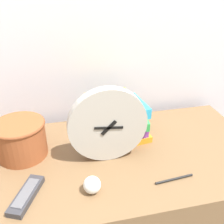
# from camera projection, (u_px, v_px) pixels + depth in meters

# --- Properties ---
(wall_back) EXTENTS (6.00, 0.04, 2.40)m
(wall_back) POSITION_uv_depth(u_px,v_px,m) (71.00, 11.00, 1.06)
(wall_back) COLOR silver
(wall_back) RESTS_ON ground_plane
(desk) EXTENTS (1.35, 0.58, 0.73)m
(desk) POSITION_uv_depth(u_px,v_px,m) (92.00, 224.00, 1.15)
(desk) COLOR brown
(desk) RESTS_ON ground_plane
(desk_clock) EXTENTS (0.28, 0.04, 0.28)m
(desk_clock) POSITION_uv_depth(u_px,v_px,m) (108.00, 125.00, 0.91)
(desk_clock) COLOR #B7B2A8
(desk_clock) RESTS_ON desk
(book_stack) EXTENTS (0.26, 0.21, 0.18)m
(book_stack) POSITION_uv_depth(u_px,v_px,m) (116.00, 119.00, 1.06)
(book_stack) COLOR orange
(book_stack) RESTS_ON desk
(basket) EXTENTS (0.19, 0.19, 0.14)m
(basket) POSITION_uv_depth(u_px,v_px,m) (21.00, 138.00, 0.96)
(basket) COLOR #994C28
(basket) RESTS_ON desk
(tv_remote) EXTENTS (0.11, 0.17, 0.02)m
(tv_remote) POSITION_uv_depth(u_px,v_px,m) (26.00, 195.00, 0.80)
(tv_remote) COLOR #333338
(tv_remote) RESTS_ON desk
(crumpled_paper_ball) EXTENTS (0.06, 0.06, 0.06)m
(crumpled_paper_ball) POSITION_uv_depth(u_px,v_px,m) (92.00, 185.00, 0.82)
(crumpled_paper_ball) COLOR white
(crumpled_paper_ball) RESTS_ON desk
(pen) EXTENTS (0.14, 0.02, 0.01)m
(pen) POSITION_uv_depth(u_px,v_px,m) (174.00, 179.00, 0.88)
(pen) COLOR black
(pen) RESTS_ON desk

